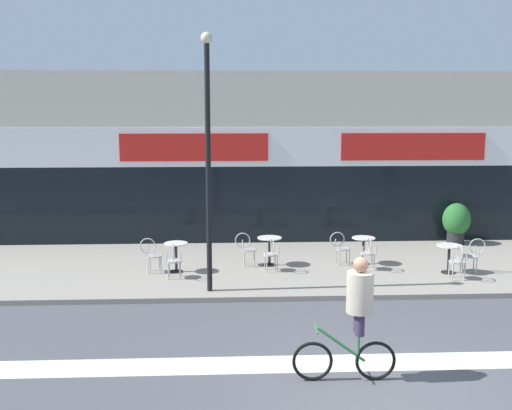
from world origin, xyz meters
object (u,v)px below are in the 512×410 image
cafe_chair_1_near (272,252)px  cafe_chair_2_near (369,251)px  bistro_table_0 (176,252)px  cafe_chair_3_side (473,253)px  cafe_chair_2_side (340,246)px  cafe_chair_3_near (458,259)px  cafe_chair_0_near (174,258)px  cafe_chair_0_side (152,253)px  cyclist_1 (356,309)px  cafe_chair_1_side (246,247)px  bistro_table_3 (449,253)px  bistro_table_1 (270,246)px  planter_pot (456,222)px  lamp_post (208,147)px  bistro_table_2 (363,245)px

cafe_chair_1_near → cafe_chair_2_near: (2.53, -0.00, 0.00)m
bistro_table_0 → cafe_chair_3_side: 7.62m
cafe_chair_2_side → cafe_chair_3_near: same height
cafe_chair_0_near → cafe_chair_2_side: 4.52m
cafe_chair_0_side → cyclist_1: size_ratio=0.44×
cafe_chair_1_side → cyclist_1: cyclist_1 is taller
cafe_chair_3_near → cafe_chair_3_side: (0.63, 0.61, 0.00)m
bistro_table_3 → cafe_chair_3_near: 0.63m
cafe_chair_1_near → cafe_chair_3_side: bearing=-101.7°
cafe_chair_3_side → cafe_chair_2_near: bearing=0.8°
cafe_chair_1_side → cafe_chair_0_near: bearing=-147.3°
bistro_table_0 → cafe_chair_1_side: size_ratio=0.85×
bistro_table_1 → planter_pot: bearing=20.9°
cafe_chair_0_near → cafe_chair_2_near: bearing=-85.3°
cafe_chair_3_near → lamp_post: lamp_post is taller
cafe_chair_1_side → planter_pot: 6.98m
bistro_table_3 → cafe_chair_0_near: (-6.98, -0.21, 0.00)m
bistro_table_2 → cyclist_1: bearing=-103.9°
bistro_table_0 → cafe_chair_1_near: (2.46, -0.07, -0.02)m
cafe_chair_1_near → cafe_chair_2_side: 2.00m
cafe_chair_3_near → cafe_chair_3_side: 0.88m
cafe_chair_2_near → cafe_chair_1_side: bearing=80.2°
cafe_chair_0_near → lamp_post: lamp_post is taller
cafe_chair_0_near → cafe_chair_3_side: size_ratio=1.00×
bistro_table_0 → cafe_chair_2_near: 4.99m
bistro_table_1 → lamp_post: (-1.54, -2.20, 2.78)m
cafe_chair_1_near → cafe_chair_3_side: (5.15, -0.36, 0.00)m
cafe_chair_1_near → cafe_chair_1_side: size_ratio=1.00×
planter_pot → cyclist_1: bearing=-119.5°
bistro_table_3 → cafe_chair_2_near: 2.02m
bistro_table_3 → cafe_chair_2_near: (-1.99, 0.34, 0.00)m
bistro_table_0 → planter_pot: planter_pot is taller
cafe_chair_1_near → cafe_chair_3_near: 4.63m
cafe_chair_2_near → planter_pot: bearing=-48.2°
cafe_chair_0_side → cyclist_1: bearing=-56.1°
bistro_table_0 → cafe_chair_1_side: bearing=16.9°
bistro_table_1 → cafe_chair_3_side: bearing=-10.8°
cafe_chair_0_near → cyclist_1: cyclist_1 is taller
cafe_chair_1_near → bistro_table_1: bearing=-6.8°
cafe_chair_2_side → cafe_chair_0_near: bearing=-170.1°
bistro_table_3 → cafe_chair_1_near: bearing=175.6°
cafe_chair_2_near → planter_pot: size_ratio=0.70×
bistro_table_1 → cafe_chair_0_side: cafe_chair_0_side is taller
cafe_chair_3_side → cafe_chair_2_side: bearing=-8.2°
bistro_table_1 → bistro_table_3: size_ratio=1.05×
cafe_chair_1_near → cafe_chair_1_side: same height
cafe_chair_1_near → cafe_chair_0_side: bearing=81.0°
cafe_chair_1_near → planter_pot: bearing=-71.7°
bistro_table_3 → cafe_chair_3_near: cafe_chair_3_near is taller
bistro_table_3 → cafe_chair_3_side: 0.62m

